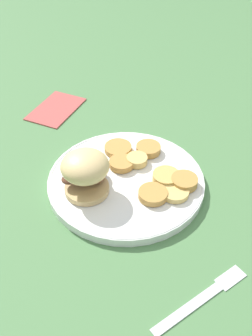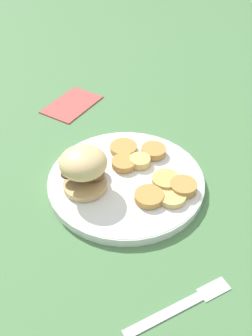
{
  "view_description": "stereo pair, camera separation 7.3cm",
  "coord_description": "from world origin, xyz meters",
  "views": [
    {
      "loc": [
        -0.52,
        -0.18,
        0.53
      ],
      "look_at": [
        0.0,
        0.0,
        0.04
      ],
      "focal_mm": 42.0,
      "sensor_mm": 36.0,
      "label": 1
    },
    {
      "loc": [
        -0.49,
        -0.25,
        0.53
      ],
      "look_at": [
        0.0,
        0.0,
        0.04
      ],
      "focal_mm": 42.0,
      "sensor_mm": 36.0,
      "label": 2
    }
  ],
  "objects": [
    {
      "name": "potato_round_2",
      "position": [
        -0.03,
        -0.06,
        0.02
      ],
      "size": [
        0.05,
        0.05,
        0.01
      ],
      "primitive_type": "cylinder",
      "color": "#BC8942",
      "rests_on": "dinner_plate"
    },
    {
      "name": "potato_round_6",
      "position": [
        0.02,
        -0.07,
        0.03
      ],
      "size": [
        0.05,
        0.05,
        0.02
      ],
      "primitive_type": "cylinder",
      "color": "tan",
      "rests_on": "dinner_plate"
    },
    {
      "name": "fork",
      "position": [
        -0.19,
        -0.18,
        0.0
      ],
      "size": [
        0.16,
        0.12,
        0.0
      ],
      "color": "silver",
      "rests_on": "ground_plane"
    },
    {
      "name": "potato_round_4",
      "position": [
        0.09,
        -0.02,
        0.03
      ],
      "size": [
        0.05,
        0.05,
        0.01
      ],
      "primitive_type": "cylinder",
      "color": "#BC8942",
      "rests_on": "dinner_plate"
    },
    {
      "name": "potato_round_7",
      "position": [
        -0.01,
        -0.1,
        0.02
      ],
      "size": [
        0.05,
        0.05,
        0.01
      ],
      "primitive_type": "cylinder",
      "color": "#DBB766",
      "rests_on": "dinner_plate"
    },
    {
      "name": "napkin",
      "position": [
        0.2,
        0.25,
        0.0
      ],
      "size": [
        0.15,
        0.11,
        0.01
      ],
      "primitive_type": "cube",
      "rotation": [
        0.0,
        0.0,
        3.04
      ],
      "color": "#B24C47",
      "rests_on": "ground_plane"
    },
    {
      "name": "ground_plane",
      "position": [
        0.0,
        0.0,
        0.0
      ],
      "size": [
        4.0,
        4.0,
        0.0
      ],
      "primitive_type": "plane",
      "color": "#4C7A47"
    },
    {
      "name": "potato_round_5",
      "position": [
        0.07,
        0.04,
        0.02
      ],
      "size": [
        0.06,
        0.06,
        0.01
      ],
      "primitive_type": "cylinder",
      "color": "#BC8942",
      "rests_on": "dinner_plate"
    },
    {
      "name": "potato_round_0",
      "position": [
        0.05,
        -0.01,
        0.03
      ],
      "size": [
        0.04,
        0.04,
        0.01
      ],
      "primitive_type": "cylinder",
      "color": "#DBB766",
      "rests_on": "dinner_plate"
    },
    {
      "name": "dinner_plate",
      "position": [
        0.0,
        0.0,
        0.01
      ],
      "size": [
        0.3,
        0.3,
        0.02
      ],
      "color": "white",
      "rests_on": "ground_plane"
    },
    {
      "name": "potato_round_1",
      "position": [
        0.03,
        0.02,
        0.02
      ],
      "size": [
        0.05,
        0.05,
        0.01
      ],
      "primitive_type": "cylinder",
      "color": "#BC8942",
      "rests_on": "dinner_plate"
    },
    {
      "name": "potato_round_3",
      "position": [
        0.02,
        -0.11,
        0.03
      ],
      "size": [
        0.05,
        0.05,
        0.02
      ],
      "primitive_type": "cylinder",
      "color": "#BC8942",
      "rests_on": "dinner_plate"
    },
    {
      "name": "sandwich",
      "position": [
        -0.05,
        0.06,
        0.06
      ],
      "size": [
        0.11,
        0.09,
        0.08
      ],
      "color": "tan",
      "rests_on": "dinner_plate"
    }
  ]
}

